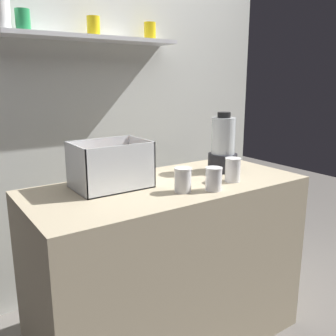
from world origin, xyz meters
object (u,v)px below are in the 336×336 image
carrot_display_bin (111,173)px  juice_cup_carrot_left (214,180)px  blender_pitcher (223,147)px  juice_cup_mango_middle (233,171)px  juice_cup_carrot_far_left (183,181)px

carrot_display_bin → juice_cup_carrot_left: size_ratio=3.17×
blender_pitcher → juice_cup_mango_middle: blender_pitcher is taller
carrot_display_bin → juice_cup_carrot_far_left: bearing=-48.6°
carrot_display_bin → juice_cup_carrot_left: carrot_display_bin is taller
juice_cup_carrot_far_left → juice_cup_carrot_left: (0.13, -0.06, -0.00)m
carrot_display_bin → juice_cup_mango_middle: (0.55, -0.26, -0.02)m
juice_cup_carrot_far_left → juice_cup_mango_middle: bearing=0.2°
carrot_display_bin → blender_pitcher: blender_pitcher is taller
juice_cup_carrot_far_left → juice_cup_mango_middle: juice_cup_mango_middle is taller
carrot_display_bin → juice_cup_mango_middle: size_ratio=2.87×
juice_cup_carrot_far_left → juice_cup_carrot_left: bearing=-24.3°
juice_cup_mango_middle → juice_cup_carrot_far_left: bearing=-179.8°
blender_pitcher → juice_cup_carrot_far_left: bearing=-155.4°
carrot_display_bin → juice_cup_carrot_far_left: size_ratio=3.05×
juice_cup_mango_middle → juice_cup_carrot_left: bearing=-161.3°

